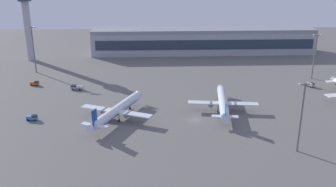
% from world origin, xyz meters
% --- Properties ---
extents(ground_plane, '(416.00, 416.00, 0.00)m').
position_xyz_m(ground_plane, '(0.00, 0.00, 0.00)').
color(ground_plane, '#605E5B').
extents(terminal_building, '(146.80, 22.40, 16.40)m').
position_xyz_m(terminal_building, '(17.59, 113.37, 8.09)').
color(terminal_building, '#9EA3AD').
rests_on(terminal_building, ground).
extents(control_tower, '(8.00, 8.00, 44.58)m').
position_xyz_m(control_tower, '(-92.21, 97.43, 25.53)').
color(control_tower, '#A8A8B2').
rests_on(control_tower, ground).
extents(airplane_taxiway_distant, '(29.02, 36.73, 9.97)m').
position_xyz_m(airplane_taxiway_distant, '(-30.95, 1.97, 3.77)').
color(airplane_taxiway_distant, silver).
rests_on(airplane_taxiway_distant, ground).
extents(airplane_far_stand, '(29.26, 37.49, 9.62)m').
position_xyz_m(airplane_far_stand, '(12.53, 9.17, 3.64)').
color(airplane_far_stand, silver).
rests_on(airplane_far_stand, ground).
extents(cargo_loader, '(3.51, 4.58, 2.25)m').
position_xyz_m(cargo_loader, '(61.58, 38.63, 1.18)').
color(cargo_loader, gray).
rests_on(cargo_loader, ground).
extents(fuel_truck, '(6.63, 3.72, 2.35)m').
position_xyz_m(fuel_truck, '(-53.31, 38.83, 1.37)').
color(fuel_truck, gray).
rests_on(fuel_truck, ground).
extents(maintenance_van, '(4.49, 2.91, 2.25)m').
position_xyz_m(maintenance_van, '(-75.67, 46.37, 1.18)').
color(maintenance_van, '#D85919').
rests_on(maintenance_van, ground).
extents(baggage_tractor, '(4.29, 2.32, 2.25)m').
position_xyz_m(baggage_tractor, '(-64.09, 2.23, 1.18)').
color(baggage_tractor, '#3372BF').
rests_on(baggage_tractor, ground).
extents(apron_light_east, '(4.80, 0.90, 25.72)m').
position_xyz_m(apron_light_east, '(-81.60, 69.93, 14.70)').
color(apron_light_east, slate).
rests_on(apron_light_east, ground).
extents(apron_light_central, '(4.80, 0.90, 23.72)m').
position_xyz_m(apron_light_central, '(67.86, 52.35, 13.67)').
color(apron_light_central, slate).
rests_on(apron_light_central, ground).
extents(apron_light_west, '(4.80, 0.90, 23.81)m').
position_xyz_m(apron_light_west, '(30.90, -27.03, 13.72)').
color(apron_light_west, slate).
rests_on(apron_light_west, ground).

